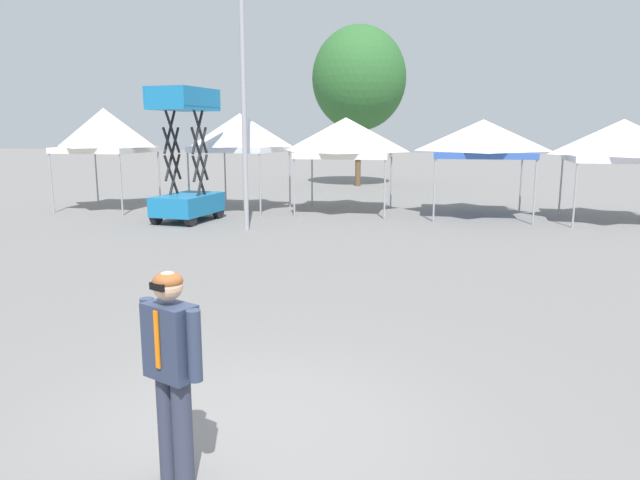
% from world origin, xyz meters
% --- Properties ---
extents(ground_plane, '(140.00, 140.00, 0.00)m').
position_xyz_m(ground_plane, '(0.00, 0.00, 0.00)').
color(ground_plane, slate).
extents(canopy_tent_far_right, '(2.90, 2.90, 3.59)m').
position_xyz_m(canopy_tent_far_right, '(-10.88, 13.62, 2.81)').
color(canopy_tent_far_right, '#9E9EA3').
rests_on(canopy_tent_far_right, ground).
extents(canopy_tent_behind_left, '(2.96, 2.96, 3.40)m').
position_xyz_m(canopy_tent_behind_left, '(-6.10, 14.55, 2.73)').
color(canopy_tent_behind_left, '#9E9EA3').
rests_on(canopy_tent_behind_left, ground).
extents(canopy_tent_far_left, '(3.35, 3.35, 3.25)m').
position_xyz_m(canopy_tent_far_left, '(-2.44, 15.13, 2.57)').
color(canopy_tent_far_left, '#9E9EA3').
rests_on(canopy_tent_far_left, ground).
extents(canopy_tent_center, '(3.33, 3.33, 3.17)m').
position_xyz_m(canopy_tent_center, '(2.11, 15.20, 2.56)').
color(canopy_tent_center, '#9E9EA3').
rests_on(canopy_tent_center, ground).
extents(canopy_tent_right_of_center, '(3.08, 3.08, 3.16)m').
position_xyz_m(canopy_tent_right_of_center, '(6.22, 14.99, 2.52)').
color(canopy_tent_right_of_center, '#9E9EA3').
rests_on(canopy_tent_right_of_center, ground).
extents(scissor_lift, '(1.54, 2.38, 4.08)m').
position_xyz_m(scissor_lift, '(-6.75, 11.74, 1.23)').
color(scissor_lift, black).
rests_on(scissor_lift, ground).
extents(person_foreground, '(0.62, 0.37, 1.78)m').
position_xyz_m(person_foreground, '(-0.29, -0.93, 1.03)').
color(person_foreground, '#33384C').
rests_on(person_foreground, ground).
extents(light_pole_near_lift, '(0.36, 0.36, 9.68)m').
position_xyz_m(light_pole_near_lift, '(-4.35, 10.67, 5.42)').
color(light_pole_near_lift, '#9E9EA3').
rests_on(light_pole_near_lift, ground).
extents(tree_behind_tents_right, '(4.65, 4.65, 7.89)m').
position_xyz_m(tree_behind_tents_right, '(-3.88, 24.63, 5.33)').
color(tree_behind_tents_right, brown).
rests_on(tree_behind_tents_right, ground).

